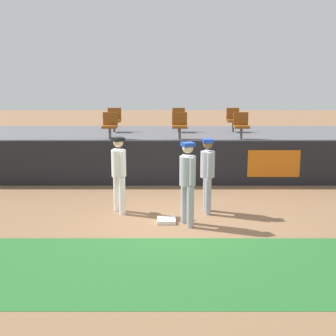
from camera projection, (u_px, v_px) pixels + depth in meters
name	position (u px, v px, depth m)	size (l,w,h in m)	color
ground_plane	(180.00, 222.00, 9.92)	(60.00, 60.00, 0.00)	#846042
grass_foreground_strip	(184.00, 268.00, 7.57)	(18.00, 2.80, 0.01)	#26662B
first_base	(168.00, 220.00, 9.91)	(0.40, 0.40, 0.08)	white
player_fielder_home	(120.00, 170.00, 10.43)	(0.46, 0.57, 1.77)	white
player_runner_visitor	(209.00, 171.00, 10.40)	(0.35, 0.48, 1.73)	#9EA3AD
player_coach_visitor	(189.00, 178.00, 9.52)	(0.44, 0.47, 1.79)	#9EA3AD
field_wall	(178.00, 163.00, 13.10)	(18.00, 0.26, 1.30)	black
bleacher_platform	(177.00, 151.00, 15.63)	(18.00, 4.80, 1.14)	#59595E
seat_back_right	(235.00, 119.00, 16.06)	(0.45, 0.44, 0.84)	#4C4C51
seat_front_left	(112.00, 124.00, 14.32)	(0.46, 0.44, 0.84)	#4C4C51
seat_back_center	(180.00, 119.00, 16.07)	(0.45, 0.44, 0.84)	#4C4C51
seat_back_left	(116.00, 118.00, 16.08)	(0.48, 0.44, 0.84)	#4C4C51
seat_front_center	(181.00, 124.00, 14.31)	(0.48, 0.44, 0.84)	#4C4C51
seat_front_right	(243.00, 124.00, 14.30)	(0.47, 0.44, 0.84)	#4C4C51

